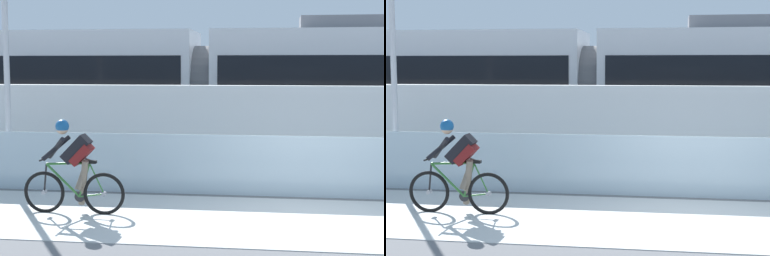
# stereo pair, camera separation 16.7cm
# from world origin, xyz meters

# --- Properties ---
(ground_plane) EXTENTS (200.00, 200.00, 0.00)m
(ground_plane) POSITION_xyz_m (0.00, 0.00, 0.00)
(ground_plane) COLOR slate
(bike_path_deck) EXTENTS (32.00, 3.20, 0.01)m
(bike_path_deck) POSITION_xyz_m (0.00, 0.00, 0.01)
(bike_path_deck) COLOR silver
(bike_path_deck) RESTS_ON ground
(glass_parapet) EXTENTS (32.00, 0.05, 1.18)m
(glass_parapet) POSITION_xyz_m (0.00, 1.85, 0.59)
(glass_parapet) COLOR silver
(glass_parapet) RESTS_ON ground
(concrete_barrier_wall) EXTENTS (32.00, 0.36, 2.07)m
(concrete_barrier_wall) POSITION_xyz_m (0.00, 3.65, 1.04)
(concrete_barrier_wall) COLOR white
(concrete_barrier_wall) RESTS_ON ground
(tram_rail_near) EXTENTS (32.00, 0.08, 0.01)m
(tram_rail_near) POSITION_xyz_m (0.00, 6.13, 0.00)
(tram_rail_near) COLOR #595654
(tram_rail_near) RESTS_ON ground
(tram_rail_far) EXTENTS (32.00, 0.08, 0.01)m
(tram_rail_far) POSITION_xyz_m (0.00, 7.57, 0.00)
(tram_rail_far) COLOR #595654
(tram_rail_far) RESTS_ON ground
(tram) EXTENTS (22.56, 2.54, 3.81)m
(tram) POSITION_xyz_m (-2.56, 6.85, 1.89)
(tram) COLOR silver
(tram) RESTS_ON ground
(cyclist_on_bike) EXTENTS (1.77, 0.58, 1.61)m
(cyclist_on_bike) POSITION_xyz_m (-3.98, 0.00, 0.78)
(cyclist_on_bike) COLOR black
(cyclist_on_bike) RESTS_ON ground
(lamp_post_antenna) EXTENTS (0.28, 0.28, 5.20)m
(lamp_post_antenna) POSITION_xyz_m (-6.12, 2.15, 3.29)
(lamp_post_antenna) COLOR gray
(lamp_post_antenna) RESTS_ON ground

